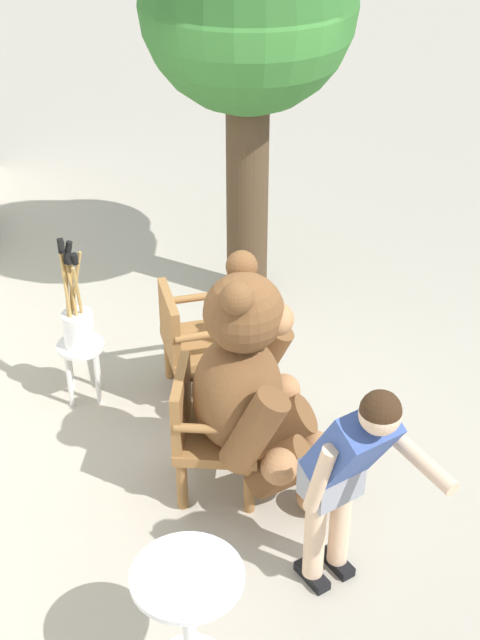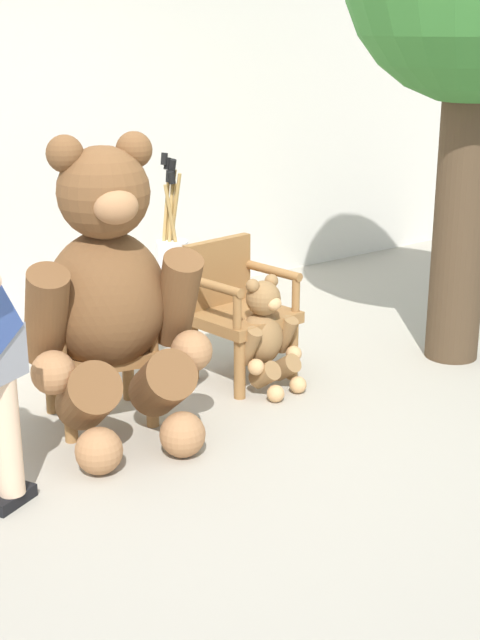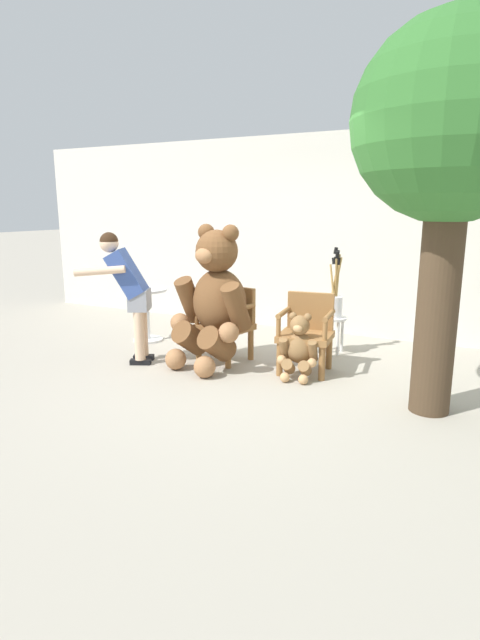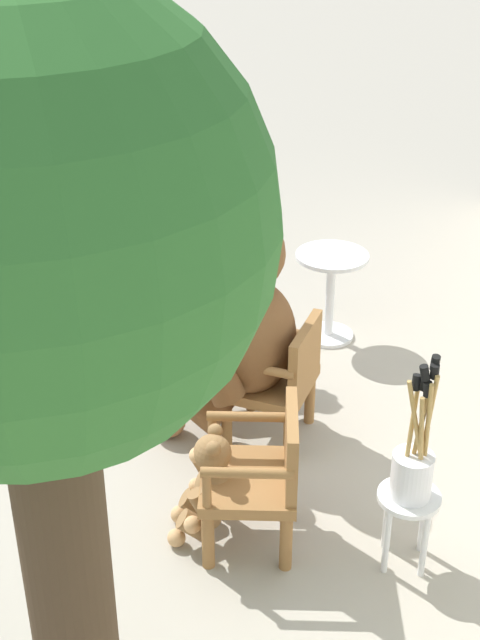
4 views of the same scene
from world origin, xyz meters
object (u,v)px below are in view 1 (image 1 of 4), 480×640
(teddy_bear_large, at_px, (251,385))
(white_stool, at_px, (82,356))
(brush_bucket, at_px, (77,320))
(person_visitor, at_px, (347,468))
(wooden_chair_right, at_px, (194,340))
(round_side_table, at_px, (189,612))
(patio_tree, at_px, (252,13))
(wooden_chair_left, at_px, (209,427))
(teddy_bear_small, at_px, (232,349))

(teddy_bear_large, height_order, white_stool, teddy_bear_large)
(brush_bucket, bearing_deg, person_visitor, -144.28)
(white_stool, bearing_deg, wooden_chair_right, -94.34)
(white_stool, height_order, round_side_table, round_side_table)
(teddy_bear_large, bearing_deg, patio_tree, -8.45)
(wooden_chair_left, height_order, person_visitor, person_visitor)
(brush_bucket, bearing_deg, patio_tree, -46.32)
(wooden_chair_left, bearing_deg, patio_tree, -14.56)
(teddy_bear_large, height_order, round_side_table, teddy_bear_large)
(wooden_chair_left, height_order, white_stool, wooden_chair_left)
(wooden_chair_right, xyz_separation_m, teddy_bear_large, (-1.02, -0.27, 0.33))
(round_side_table, bearing_deg, white_stool, 12.91)
(teddy_bear_large, relative_size, brush_bucket, 1.87)
(wooden_chair_right, relative_size, round_side_table, 1.19)
(teddy_bear_small, bearing_deg, white_stool, 87.37)
(wooden_chair_right, xyz_separation_m, patio_tree, (1.44, -0.63, 1.92))
(wooden_chair_left, xyz_separation_m, teddy_bear_large, (-0.03, -0.26, 0.33))
(wooden_chair_right, bearing_deg, teddy_bear_large, -165.36)
(white_stool, distance_m, round_side_table, 2.49)
(wooden_chair_left, relative_size, patio_tree, 0.26)
(round_side_table, bearing_deg, wooden_chair_left, -10.31)
(wooden_chair_right, distance_m, white_stool, 0.82)
(teddy_bear_small, distance_m, white_stool, 1.09)
(wooden_chair_right, height_order, teddy_bear_small, wooden_chair_right)
(wooden_chair_left, bearing_deg, wooden_chair_right, 0.06)
(wooden_chair_right, relative_size, teddy_bear_large, 0.53)
(teddy_bear_large, distance_m, round_side_table, 1.48)
(wooden_chair_right, bearing_deg, patio_tree, -23.67)
(wooden_chair_right, xyz_separation_m, teddy_bear_small, (0.01, -0.28, -0.12))
(wooden_chair_left, height_order, teddy_bear_small, wooden_chair_left)
(round_side_table, bearing_deg, brush_bucket, 12.99)
(teddy_bear_large, distance_m, person_visitor, 1.00)
(brush_bucket, xyz_separation_m, round_side_table, (-2.43, -0.56, -0.22))
(wooden_chair_left, xyz_separation_m, wooden_chair_right, (0.99, 0.00, 0.00))
(wooden_chair_right, relative_size, teddy_bear_small, 1.22)
(teddy_bear_large, distance_m, teddy_bear_small, 1.12)
(wooden_chair_right, relative_size, white_stool, 1.87)
(teddy_bear_large, relative_size, patio_tree, 0.49)
(teddy_bear_small, bearing_deg, wooden_chair_right, 92.35)
(round_side_table, relative_size, patio_tree, 0.22)
(wooden_chair_right, height_order, round_side_table, wooden_chair_right)
(wooden_chair_right, distance_m, patio_tree, 2.48)
(wooden_chair_right, bearing_deg, person_visitor, -162.03)
(round_side_table, bearing_deg, person_visitor, -64.15)
(round_side_table, height_order, patio_tree, patio_tree)
(person_visitor, relative_size, patio_tree, 0.46)
(wooden_chair_left, bearing_deg, brush_bucket, 37.75)
(white_stool, height_order, brush_bucket, brush_bucket)
(wooden_chair_right, relative_size, patio_tree, 0.26)
(teddy_bear_large, height_order, person_visitor, teddy_bear_large)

